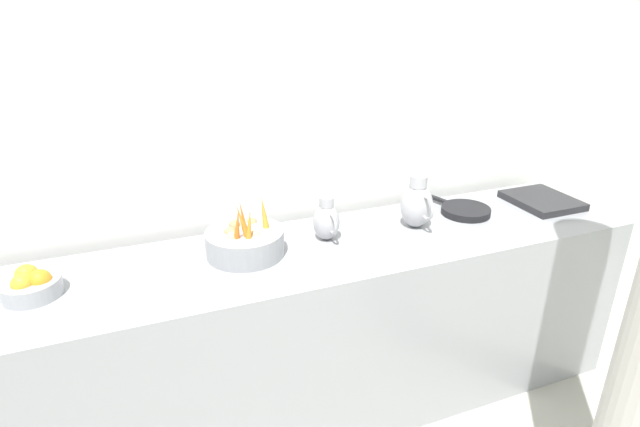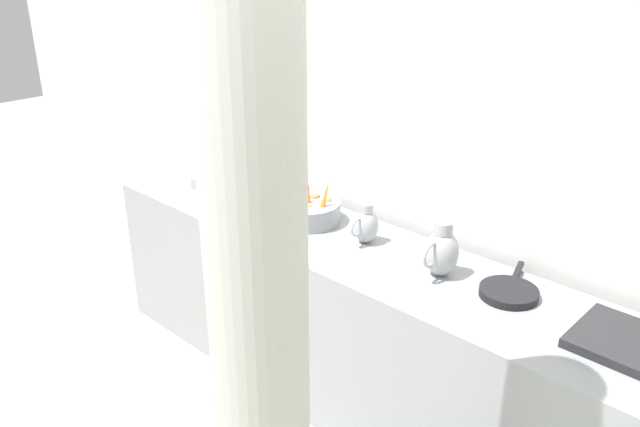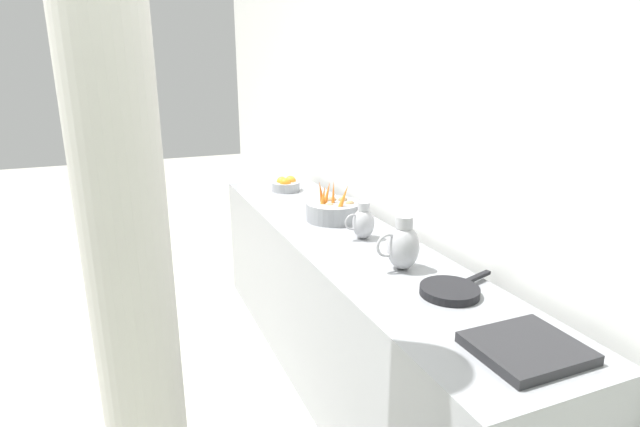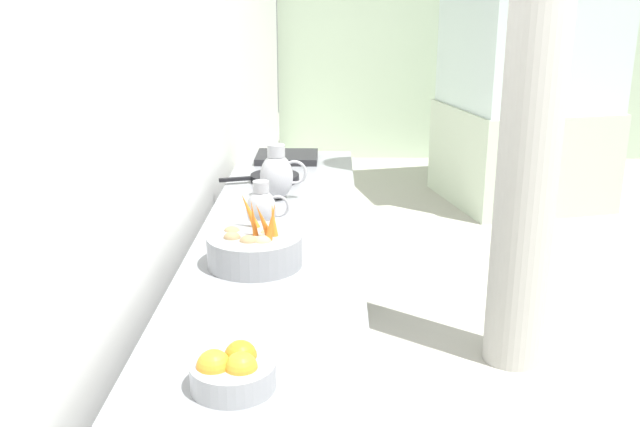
# 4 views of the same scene
# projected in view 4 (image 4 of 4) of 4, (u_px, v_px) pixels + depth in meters

# --- Properties ---
(ground_plane) EXTENTS (15.97, 15.97, 0.00)m
(ground_plane) POSITION_uv_depth(u_px,v_px,m) (625.00, 412.00, 3.19)
(ground_plane) COLOR #ADAA9E
(tile_wall_left) EXTENTS (0.10, 8.97, 3.00)m
(tile_wall_left) POSITION_uv_depth(u_px,v_px,m) (186.00, 62.00, 3.10)
(tile_wall_left) COLOR white
(tile_wall_left) RESTS_ON ground_plane
(prep_counter) EXTENTS (0.64, 3.01, 0.88)m
(prep_counter) POSITION_uv_depth(u_px,v_px,m) (280.00, 336.00, 2.94)
(prep_counter) COLOR gray
(prep_counter) RESTS_ON ground_plane
(vegetable_colander) EXTENTS (0.33, 0.33, 0.24)m
(vegetable_colander) POSITION_uv_depth(u_px,v_px,m) (255.00, 249.00, 2.48)
(vegetable_colander) COLOR gray
(vegetable_colander) RESTS_ON prep_counter
(orange_bowl) EXTENTS (0.21, 0.21, 0.11)m
(orange_bowl) POSITION_uv_depth(u_px,v_px,m) (232.00, 371.00, 1.72)
(orange_bowl) COLOR #9EA0A5
(orange_bowl) RESTS_ON prep_counter
(metal_pitcher_tall) EXTENTS (0.21, 0.15, 0.25)m
(metal_pitcher_tall) POSITION_uv_depth(u_px,v_px,m) (277.00, 175.00, 3.25)
(metal_pitcher_tall) COLOR #A3A3A8
(metal_pitcher_tall) RESTS_ON prep_counter
(metal_pitcher_short) EXTENTS (0.17, 0.12, 0.20)m
(metal_pitcher_short) POSITION_uv_depth(u_px,v_px,m) (262.00, 208.00, 2.83)
(metal_pitcher_short) COLOR #A3A3A8
(metal_pitcher_short) RESTS_ON prep_counter
(counter_sink_basin) EXTENTS (0.34, 0.30, 0.04)m
(counter_sink_basin) POSITION_uv_depth(u_px,v_px,m) (287.00, 157.00, 4.01)
(counter_sink_basin) COLOR #232326
(counter_sink_basin) RESTS_ON prep_counter
(skillet_on_counter) EXTENTS (0.39, 0.24, 0.03)m
(skillet_on_counter) POSITION_uv_depth(u_px,v_px,m) (274.00, 178.00, 3.58)
(skillet_on_counter) COLOR black
(skillet_on_counter) RESTS_ON prep_counter
(glass_block_booth) EXTENTS (1.57, 1.52, 2.06)m
(glass_block_booth) POSITION_uv_depth(u_px,v_px,m) (527.00, 85.00, 6.09)
(glass_block_booth) COLOR #B7C6AD
(glass_block_booth) RESTS_ON ground_plane
(support_column) EXTENTS (0.29, 0.29, 3.00)m
(support_column) POSITION_uv_depth(u_px,v_px,m) (538.00, 59.00, 3.21)
(support_column) COLOR #B2AFA8
(support_column) RESTS_ON ground_plane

